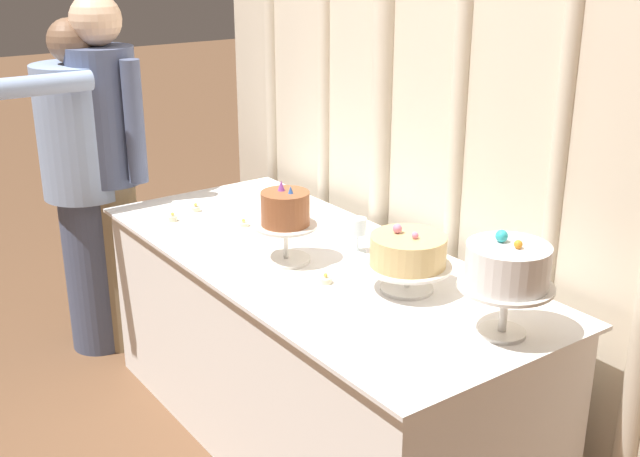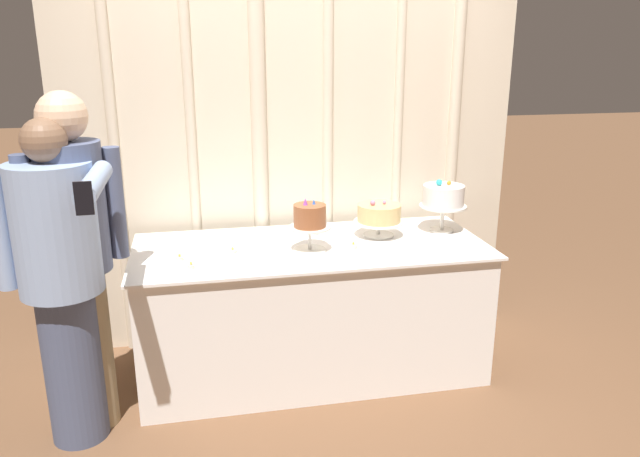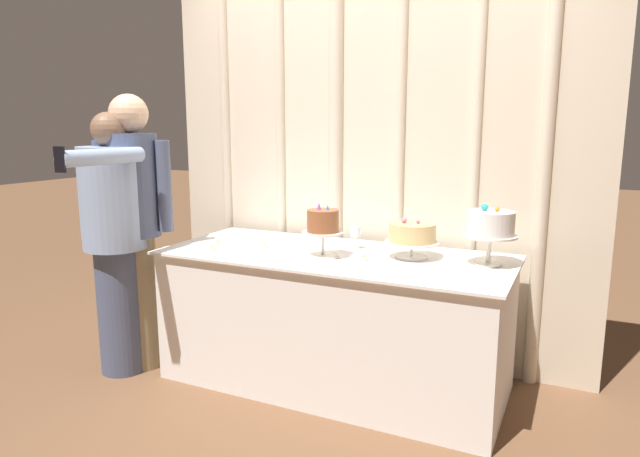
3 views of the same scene
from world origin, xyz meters
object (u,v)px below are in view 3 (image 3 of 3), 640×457
(cake_table, at_px, (334,319))
(cake_display_leftmost, at_px, (323,225))
(tealight_near_right, at_px, (264,246))
(cake_display_rightmost, at_px, (490,225))
(wine_glass, at_px, (355,233))
(tealight_near_left, at_px, (212,249))
(guest_man_dark_suit, at_px, (135,220))
(guest_man_pink_jacket, at_px, (115,235))
(tealight_far_right, at_px, (364,259))
(cake_display_center, at_px, (412,235))
(tealight_far_left, at_px, (218,244))

(cake_table, xyz_separation_m, cake_display_leftmost, (-0.02, -0.10, 0.56))
(tealight_near_right, bearing_deg, cake_display_rightmost, 6.44)
(wine_glass, relative_size, tealight_near_left, 3.38)
(cake_display_rightmost, distance_m, wine_glass, 0.77)
(cake_display_leftmost, height_order, cake_display_rightmost, cake_display_rightmost)
(cake_table, distance_m, wine_glass, 0.51)
(tealight_near_right, xyz_separation_m, guest_man_dark_suit, (-0.74, -0.27, 0.15))
(wine_glass, bearing_deg, guest_man_pink_jacket, -156.03)
(tealight_far_right, bearing_deg, tealight_near_right, 174.30)
(wine_glass, bearing_deg, tealight_far_right, -58.96)
(cake_table, xyz_separation_m, tealight_near_right, (-0.44, -0.04, 0.40))
(guest_man_pink_jacket, bearing_deg, tealight_near_left, 16.03)
(guest_man_pink_jacket, bearing_deg, cake_display_leftmost, 14.48)
(cake_display_rightmost, bearing_deg, tealight_far_right, -160.98)
(cake_table, bearing_deg, tealight_near_right, -175.31)
(cake_display_center, relative_size, wine_glass, 2.20)
(guest_man_pink_jacket, bearing_deg, cake_table, 18.36)
(cake_display_leftmost, distance_m, tealight_far_left, 0.71)
(tealight_near_right, bearing_deg, guest_man_pink_jacket, -154.89)
(tealight_far_right, height_order, guest_man_dark_suit, guest_man_dark_suit)
(tealight_far_left, bearing_deg, guest_man_pink_jacket, -149.86)
(tealight_near_right, relative_size, guest_man_pink_jacket, 0.03)
(cake_display_leftmost, height_order, wine_glass, cake_display_leftmost)
(tealight_far_left, distance_m, guest_man_pink_jacket, 0.60)
(cake_display_center, bearing_deg, tealight_far_right, -136.94)
(tealight_near_left, height_order, tealight_far_right, tealight_near_left)
(cake_table, distance_m, cake_display_rightmost, 1.02)
(cake_display_rightmost, height_order, guest_man_dark_suit, guest_man_dark_suit)
(wine_glass, distance_m, tealight_near_right, 0.54)
(tealight_far_left, bearing_deg, cake_display_rightmost, 7.95)
(tealight_far_left, height_order, guest_man_dark_suit, guest_man_dark_suit)
(cake_display_leftmost, bearing_deg, tealight_far_left, -179.05)
(cake_display_center, height_order, tealight_far_left, cake_display_center)
(guest_man_dark_suit, bearing_deg, guest_man_pink_jacket, -121.09)
(cake_table, height_order, cake_display_rightmost, cake_display_rightmost)
(cake_display_leftmost, height_order, tealight_near_left, cake_display_leftmost)
(cake_display_leftmost, relative_size, guest_man_dark_suit, 0.18)
(tealight_far_left, xyz_separation_m, tealight_near_left, (0.06, -0.14, 0.00))
(cake_display_rightmost, xyz_separation_m, wine_glass, (-0.76, 0.06, -0.11))
(cake_display_rightmost, height_order, tealight_near_left, cake_display_rightmost)
(cake_display_leftmost, bearing_deg, cake_display_center, 22.44)
(tealight_near_left, relative_size, guest_man_pink_jacket, 0.03)
(guest_man_pink_jacket, bearing_deg, cake_display_rightmost, 14.08)
(cake_display_center, relative_size, tealight_far_right, 6.45)
(cake_display_leftmost, distance_m, cake_display_center, 0.48)
(tealight_near_right, height_order, guest_man_dark_suit, guest_man_dark_suit)
(wine_glass, bearing_deg, cake_table, -109.58)
(tealight_far_left, relative_size, tealight_near_right, 0.90)
(wine_glass, distance_m, tealight_far_left, 0.83)
(cake_display_center, xyz_separation_m, tealight_near_left, (-1.08, -0.33, -0.12))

